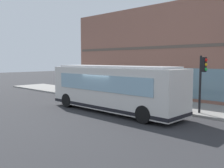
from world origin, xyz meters
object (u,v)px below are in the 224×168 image
at_px(traffic_light_near_corner, 202,73).
at_px(pedestrian_near_building_entrance, 139,87).
at_px(fire_hydrant, 149,94).
at_px(newspaper_vending_box, 164,96).
at_px(city_bus_nearside, 113,89).
at_px(pedestrian_by_light_pole, 98,83).
at_px(pedestrian_near_hydrant, 90,83).

distance_m(traffic_light_near_corner, pedestrian_near_building_entrance, 7.31).
bearing_deg(fire_hydrant, newspaper_vending_box, -105.21).
bearing_deg(city_bus_nearside, pedestrian_by_light_pole, 54.19).
relative_size(city_bus_nearside, pedestrian_by_light_pole, 5.58).
bearing_deg(city_bus_nearside, newspaper_vending_box, -4.80).
bearing_deg(city_bus_nearside, pedestrian_near_building_entrance, 21.21).
height_order(fire_hydrant, pedestrian_near_building_entrance, pedestrian_near_building_entrance).
xyz_separation_m(fire_hydrant, pedestrian_near_building_entrance, (-0.58, 0.74, 0.60)).
relative_size(traffic_light_near_corner, pedestrian_near_hydrant, 2.18).
xyz_separation_m(traffic_light_near_corner, pedestrian_by_light_pole, (1.92, 11.52, -1.44)).
bearing_deg(pedestrian_near_building_entrance, fire_hydrant, -52.22).
distance_m(pedestrian_near_hydrant, newspaper_vending_box, 9.12).
height_order(traffic_light_near_corner, fire_hydrant, traffic_light_near_corner).
xyz_separation_m(city_bus_nearside, pedestrian_near_building_entrance, (5.24, 2.03, -0.44)).
relative_size(pedestrian_near_hydrant, newspaper_vending_box, 1.82).
height_order(traffic_light_near_corner, pedestrian_near_building_entrance, traffic_light_near_corner).
bearing_deg(pedestrian_by_light_pole, city_bus_nearside, -125.81).
xyz_separation_m(pedestrian_near_hydrant, pedestrian_by_light_pole, (-0.56, -1.87, 0.11)).
bearing_deg(fire_hydrant, city_bus_nearside, -167.47).
relative_size(traffic_light_near_corner, fire_hydrant, 4.82).
relative_size(city_bus_nearside, newspaper_vending_box, 11.16).
distance_m(city_bus_nearside, traffic_light_near_corner, 5.70).
bearing_deg(newspaper_vending_box, pedestrian_by_light_pole, 93.59).
bearing_deg(pedestrian_by_light_pole, traffic_light_near_corner, -99.45).
bearing_deg(pedestrian_near_building_entrance, traffic_light_near_corner, -108.53).
distance_m(city_bus_nearside, fire_hydrant, 6.05).
bearing_deg(traffic_light_near_corner, pedestrian_near_building_entrance, 71.47).
bearing_deg(pedestrian_near_building_entrance, pedestrian_near_hydrant, 88.24).
height_order(pedestrian_near_hydrant, pedestrian_by_light_pole, pedestrian_by_light_pole).
bearing_deg(traffic_light_near_corner, fire_hydrant, 64.75).
distance_m(pedestrian_near_hydrant, pedestrian_near_building_entrance, 6.62).
xyz_separation_m(pedestrian_near_hydrant, pedestrian_near_building_entrance, (-0.20, -6.62, 0.03)).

